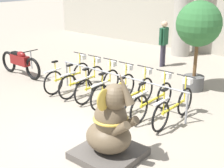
# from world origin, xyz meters

# --- Properties ---
(ground_plane) EXTENTS (60.00, 60.00, 0.00)m
(ground_plane) POSITION_xyz_m (0.00, 0.00, 0.00)
(ground_plane) COLOR gray
(bike_rack) EXTENTS (4.08, 0.05, 0.77)m
(bike_rack) POSITION_xyz_m (-0.61, 1.95, 0.61)
(bike_rack) COLOR gray
(bike_rack) RESTS_ON ground_plane
(bicycle_0) EXTENTS (0.48, 1.79, 1.01)m
(bicycle_0) POSITION_xyz_m (-2.35, 1.80, 0.41)
(bicycle_0) COLOR black
(bicycle_0) RESTS_ON ground_plane
(bicycle_1) EXTENTS (0.48, 1.79, 1.01)m
(bicycle_1) POSITION_xyz_m (-1.77, 1.82, 0.41)
(bicycle_1) COLOR black
(bicycle_1) RESTS_ON ground_plane
(bicycle_2) EXTENTS (0.48, 1.79, 1.01)m
(bicycle_2) POSITION_xyz_m (-1.19, 1.84, 0.41)
(bicycle_2) COLOR black
(bicycle_2) RESTS_ON ground_plane
(bicycle_3) EXTENTS (0.48, 1.79, 1.01)m
(bicycle_3) POSITION_xyz_m (-0.61, 1.81, 0.41)
(bicycle_3) COLOR black
(bicycle_3) RESTS_ON ground_plane
(bicycle_4) EXTENTS (0.48, 1.79, 1.01)m
(bicycle_4) POSITION_xyz_m (-0.03, 1.86, 0.41)
(bicycle_4) COLOR black
(bicycle_4) RESTS_ON ground_plane
(bicycle_5) EXTENTS (0.48, 1.79, 1.01)m
(bicycle_5) POSITION_xyz_m (0.55, 1.86, 0.41)
(bicycle_5) COLOR black
(bicycle_5) RESTS_ON ground_plane
(bicycle_6) EXTENTS (0.48, 1.79, 1.01)m
(bicycle_6) POSITION_xyz_m (1.13, 1.84, 0.41)
(bicycle_6) COLOR black
(bicycle_6) RESTS_ON ground_plane
(elephant_statue) EXTENTS (1.14, 1.14, 1.74)m
(elephant_statue) POSITION_xyz_m (0.95, -0.22, 0.59)
(elephant_statue) COLOR #4C4742
(elephant_statue) RESTS_ON ground_plane
(motorcycle) EXTENTS (2.09, 0.55, 0.96)m
(motorcycle) POSITION_xyz_m (-4.52, 1.63, 0.47)
(motorcycle) COLOR black
(motorcycle) RESTS_ON ground_plane
(person_pedestrian) EXTENTS (0.22, 0.47, 1.66)m
(person_pedestrian) POSITION_xyz_m (-1.48, 5.65, 0.99)
(person_pedestrian) COLOR #383342
(person_pedestrian) RESTS_ON ground_plane
(potted_tree) EXTENTS (1.26, 1.26, 2.57)m
(potted_tree) POSITION_xyz_m (0.50, 4.12, 1.81)
(potted_tree) COLOR #4C4C4C
(potted_tree) RESTS_ON ground_plane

